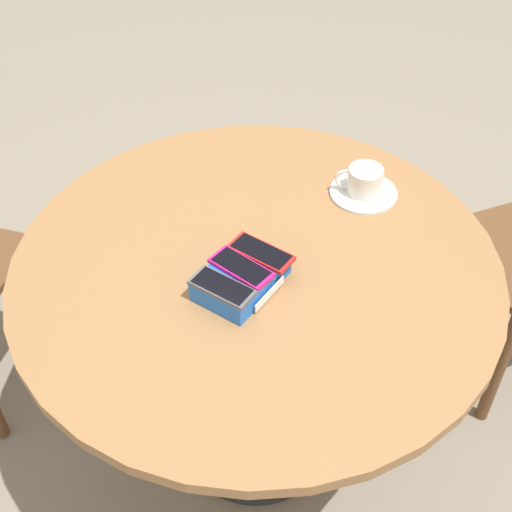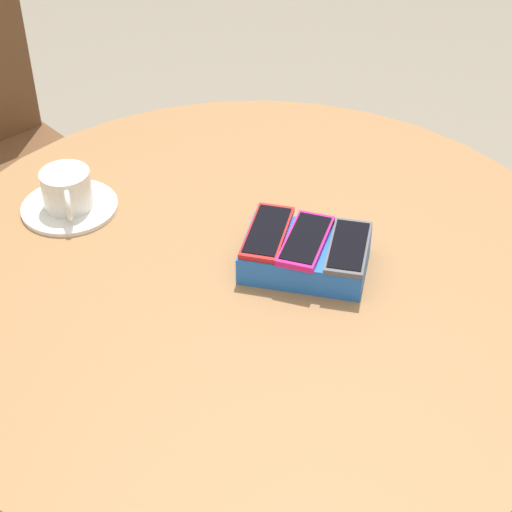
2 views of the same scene
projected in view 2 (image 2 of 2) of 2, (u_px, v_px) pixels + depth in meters
The scene contains 8 objects.
round_table at pixel (256, 311), 1.43m from camera, with size 1.10×1.10×0.72m.
phone_box at pixel (305, 253), 1.36m from camera, with size 0.22×0.17×0.05m.
phone_gray at pixel (349, 247), 1.33m from camera, with size 0.08×0.15×0.01m.
phone_magenta at pixel (306, 239), 1.34m from camera, with size 0.10×0.15×0.01m.
phone_red at pixel (267, 232), 1.35m from camera, with size 0.09×0.15×0.01m.
saucer at pixel (70, 207), 1.49m from camera, with size 0.17×0.17×0.01m, color silver.
coffee_cup at pixel (67, 189), 1.47m from camera, with size 0.09×0.12×0.07m.
chair_near_window at pixel (1, 171), 2.04m from camera, with size 0.55×0.55×0.89m.
Camera 2 is at (-0.04, 1.06, 1.59)m, focal length 60.00 mm.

